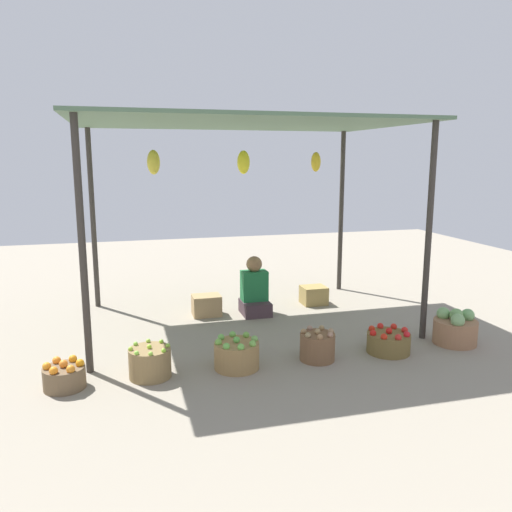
# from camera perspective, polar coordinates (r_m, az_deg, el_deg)

# --- Properties ---
(ground_plane) EXTENTS (14.00, 14.00, 0.00)m
(ground_plane) POSITION_cam_1_polar(r_m,az_deg,el_deg) (6.61, -1.30, -7.20)
(ground_plane) COLOR gray
(market_stall_structure) EXTENTS (3.98, 2.63, 2.49)m
(market_stall_structure) POSITION_cam_1_polar(r_m,az_deg,el_deg) (6.29, -1.47, 13.43)
(market_stall_structure) COLOR #38332D
(market_stall_structure) RESTS_ON ground
(vendor_person) EXTENTS (0.36, 0.44, 0.78)m
(vendor_person) POSITION_cam_1_polar(r_m,az_deg,el_deg) (6.81, -0.16, -4.04)
(vendor_person) COLOR #46333B
(vendor_person) RESTS_ON ground
(basket_oranges) EXTENTS (0.37, 0.37, 0.27)m
(basket_oranges) POSITION_cam_1_polar(r_m,az_deg,el_deg) (5.04, -20.65, -12.47)
(basket_oranges) COLOR brown
(basket_oranges) RESTS_ON ground
(basket_limes) EXTENTS (0.40, 0.40, 0.32)m
(basket_limes) POSITION_cam_1_polar(r_m,az_deg,el_deg) (5.04, -11.77, -11.58)
(basket_limes) COLOR olive
(basket_limes) RESTS_ON ground
(basket_green_apples) EXTENTS (0.45, 0.45, 0.33)m
(basket_green_apples) POSITION_cam_1_polar(r_m,az_deg,el_deg) (5.14, -2.17, -10.95)
(basket_green_apples) COLOR #9A7847
(basket_green_apples) RESTS_ON ground
(basket_potatoes) EXTENTS (0.36, 0.36, 0.33)m
(basket_potatoes) POSITION_cam_1_polar(r_m,az_deg,el_deg) (5.37, 6.88, -9.98)
(basket_potatoes) COLOR brown
(basket_potatoes) RESTS_ON ground
(basket_red_tomatoes) EXTENTS (0.46, 0.46, 0.27)m
(basket_red_tomatoes) POSITION_cam_1_polar(r_m,az_deg,el_deg) (5.72, 14.59, -9.30)
(basket_red_tomatoes) COLOR brown
(basket_red_tomatoes) RESTS_ON ground
(basket_cabbages) EXTENTS (0.48, 0.48, 0.40)m
(basket_cabbages) POSITION_cam_1_polar(r_m,az_deg,el_deg) (6.19, 21.39, -7.61)
(basket_cabbages) COLOR #9B6E4D
(basket_cabbages) RESTS_ON ground
(wooden_crate_near_vendor) EXTENTS (0.37, 0.28, 0.27)m
(wooden_crate_near_vendor) POSITION_cam_1_polar(r_m,az_deg,el_deg) (6.81, -5.55, -5.51)
(wooden_crate_near_vendor) COLOR tan
(wooden_crate_near_vendor) RESTS_ON ground
(wooden_crate_stacked_rear) EXTENTS (0.34, 0.30, 0.25)m
(wooden_crate_stacked_rear) POSITION_cam_1_polar(r_m,az_deg,el_deg) (7.35, 6.47, -4.37)
(wooden_crate_stacked_rear) COLOR #A18649
(wooden_crate_stacked_rear) RESTS_ON ground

